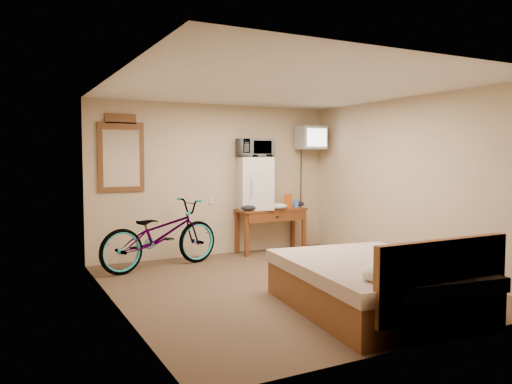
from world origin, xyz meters
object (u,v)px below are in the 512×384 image
blue_cup (296,204)px  wall_mirror (121,154)px  desk (272,217)px  bed (376,284)px  microwave (255,148)px  crt_television (311,138)px  bicycle (161,234)px  mini_fridge (255,183)px

blue_cup → wall_mirror: size_ratio=0.12×
desk → bed: size_ratio=0.53×
microwave → bed: (-0.34, -3.44, -1.49)m
blue_cup → bed: 3.57m
desk → microwave: bearing=167.5°
crt_television → bicycle: size_ratio=0.31×
desk → bicycle: 2.08m
blue_cup → bicycle: (-2.53, -0.31, -0.32)m
blue_cup → crt_television: crt_television is taller
microwave → crt_television: size_ratio=0.97×
microwave → blue_cup: bearing=-2.4°
desk → microwave: (-0.29, 0.06, 1.17)m
desk → blue_cup: 0.52m
microwave → bicycle: bearing=-163.5°
blue_cup → bed: bed is taller
bicycle → mini_fridge: bearing=-91.3°
desk → crt_television: crt_television is taller
crt_television → wall_mirror: 3.28m
bed → wall_mirror: bearing=116.8°
microwave → wall_mirror: wall_mirror is taller
mini_fridge → wall_mirror: wall_mirror is taller
bed → desk: bearing=79.4°
bicycle → crt_television: bearing=-96.9°
wall_mirror → bicycle: (0.42, -0.60, -1.17)m
blue_cup → bicycle: bicycle is taller
microwave → blue_cup: size_ratio=4.04×
bicycle → microwave: bearing=-91.3°
crt_television → bicycle: 3.21m
mini_fridge → crt_television: 1.33m
wall_mirror → bed: 4.31m
mini_fridge → bed: 3.57m
mini_fridge → blue_cup: mini_fridge is taller
desk → bed: bearing=-100.6°
mini_fridge → blue_cup: 0.86m
desk → mini_fridge: 0.65m
crt_television → bicycle: (-2.84, -0.35, -1.47)m
microwave → crt_television: (1.08, -0.05, 0.18)m
bed → crt_television: bearing=67.3°
wall_mirror → microwave: bearing=-5.4°
microwave → bicycle: 2.21m
wall_mirror → bed: (1.84, -3.64, -1.38)m
desk → microwave: size_ratio=2.15×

